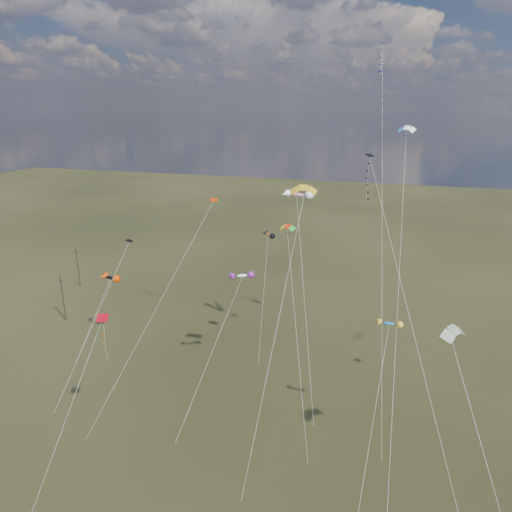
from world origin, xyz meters
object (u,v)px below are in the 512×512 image
(utility_pole_far, at_px, (78,267))
(diamond_black_high, at_px, (373,197))
(utility_pole_near, at_px, (63,298))
(parafoil_yellow, at_px, (304,189))
(novelty_black_orange, at_px, (110,278))

(utility_pole_far, bearing_deg, diamond_black_high, -19.17)
(utility_pole_near, xyz_separation_m, diamond_black_high, (49.65, -6.04, 21.10))
(diamond_black_high, height_order, parafoil_yellow, diamond_black_high)
(diamond_black_high, height_order, novelty_black_orange, diamond_black_high)
(utility_pole_near, distance_m, diamond_black_high, 54.28)
(utility_pole_far, relative_size, diamond_black_high, 0.27)
(utility_pole_near, height_order, utility_pole_far, same)
(utility_pole_near, relative_size, utility_pole_far, 1.00)
(utility_pole_near, bearing_deg, novelty_black_orange, -19.12)
(utility_pole_far, relative_size, parafoil_yellow, 0.29)
(diamond_black_high, bearing_deg, utility_pole_near, 173.06)
(diamond_black_high, bearing_deg, utility_pole_far, 160.83)
(utility_pole_near, xyz_separation_m, parafoil_yellow, (43.11, -12.12, 22.64))
(diamond_black_high, bearing_deg, novelty_black_orange, 177.67)
(utility_pole_far, distance_m, novelty_black_orange, 28.93)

